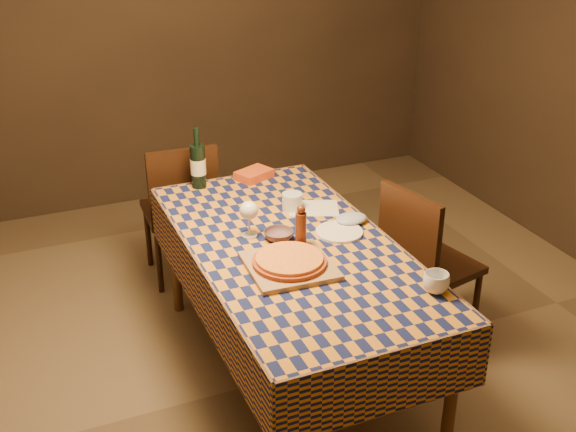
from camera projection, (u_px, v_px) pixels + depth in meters
The scene contains 16 objects.
room at pixel (292, 129), 3.18m from camera, with size 5.00×5.10×2.70m.
dining_table at pixel (292, 259), 3.47m from camera, with size 0.94×1.84×0.77m.
cutting_board at pixel (289, 266), 3.23m from camera, with size 0.37×0.37×0.02m, color #A3794C.
pizza at pixel (289, 260), 3.22m from camera, with size 0.35×0.35×0.03m.
pepper_mill at pixel (301, 229), 3.36m from camera, with size 0.06×0.06×0.22m.
bowl at pixel (279, 235), 3.48m from camera, with size 0.14×0.14×0.04m, color #614651.
wine_glass at pixel (249, 212), 3.47m from camera, with size 0.09×0.09×0.18m.
wine_bottle at pixel (198, 165), 4.00m from camera, with size 0.09×0.09×0.35m.
deli_tub at pixel (292, 201), 3.78m from camera, with size 0.11×0.11×0.09m, color silver.
takeout_container at pixel (254, 174), 4.16m from camera, with size 0.20×0.14×0.05m, color #CF4A1B.
white_plate at pixel (339, 232), 3.54m from camera, with size 0.23×0.23×0.01m, color white.
tumbler at pixel (436, 283), 3.04m from camera, with size 0.11×0.11×0.09m, color white.
flour_patch at pixel (314, 208), 3.80m from camera, with size 0.26×0.20×0.00m, color silver.
flour_bag at pixel (351, 219), 3.64m from camera, with size 0.16×0.12×0.05m, color #A5B2D4.
chair_far at pixel (181, 205), 4.42m from camera, with size 0.44×0.45×0.93m.
chair_right at pixel (422, 258), 3.82m from camera, with size 0.51×0.50×0.93m.
Camera 1 is at (-1.20, -2.78, 2.40)m, focal length 45.00 mm.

